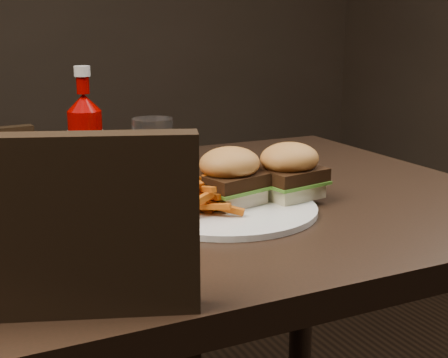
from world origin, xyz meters
name	(u,v)px	position (x,y,z in m)	size (l,w,h in m)	color
dining_table	(140,217)	(0.00, 0.00, 0.73)	(1.20, 0.80, 0.04)	black
plate	(227,209)	(0.11, -0.10, 0.76)	(0.28, 0.28, 0.01)	white
sandwich_half_a	(230,196)	(0.12, -0.08, 0.77)	(0.09, 0.08, 0.02)	#F8E0C1
sandwich_half_b	(289,190)	(0.22, -0.09, 0.77)	(0.09, 0.08, 0.02)	beige
fries_pile	(191,195)	(0.05, -0.09, 0.78)	(0.12, 0.12, 0.05)	#AC5019
ketchup_bottle	(86,144)	(-0.03, 0.23, 0.81)	(0.06, 0.06, 0.13)	#930200
tumbler	(153,150)	(0.08, 0.14, 0.81)	(0.07, 0.07, 0.12)	white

